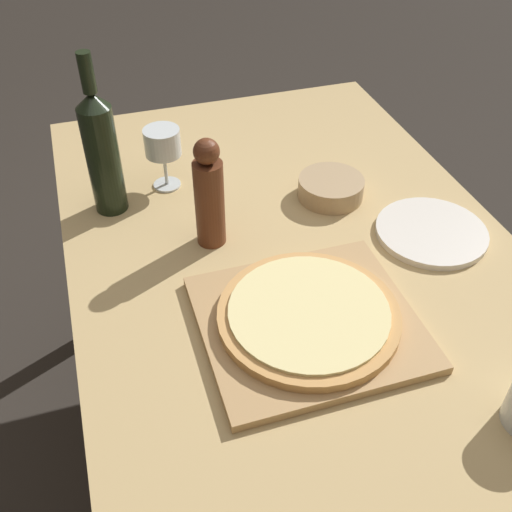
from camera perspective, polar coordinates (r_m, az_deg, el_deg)
ground_plane at (r=1.79m, az=2.31°, el=-16.80°), size 12.00×12.00×0.00m
dining_table at (r=1.30m, az=3.04°, el=-1.69°), size 0.89×1.30×0.73m
cutting_board at (r=1.06m, az=4.97°, el=-6.34°), size 0.37×0.34×0.02m
pizza at (r=1.04m, az=5.03°, el=-5.57°), size 0.32×0.32×0.02m
wine_bottle at (r=1.28m, az=-14.48°, el=9.69°), size 0.07×0.07×0.35m
pepper_mill at (r=1.17m, az=-4.48°, el=5.75°), size 0.06×0.06×0.23m
wine_glass at (r=1.35m, az=-8.89°, el=10.45°), size 0.08×0.08×0.14m
small_bowl at (r=1.35m, az=7.14°, el=6.45°), size 0.15×0.15×0.05m
dinner_plate at (r=1.29m, az=16.35°, el=2.21°), size 0.23×0.23×0.01m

